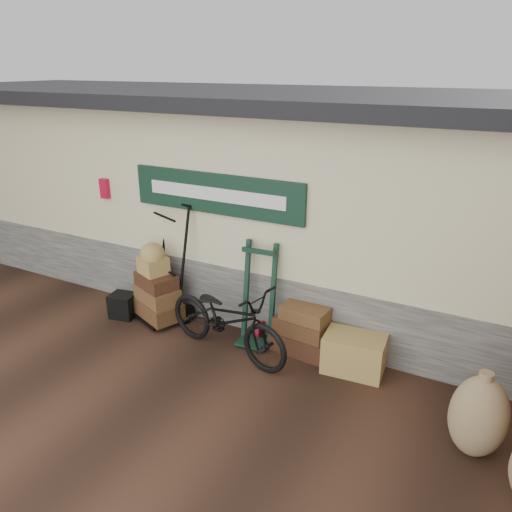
% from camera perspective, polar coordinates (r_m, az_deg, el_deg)
% --- Properties ---
extents(ground, '(80.00, 80.00, 0.00)m').
position_cam_1_polar(ground, '(6.61, -6.45, -11.74)').
color(ground, black).
rests_on(ground, ground).
extents(station_building, '(14.40, 4.10, 3.20)m').
position_cam_1_polar(station_building, '(8.19, 3.93, 7.23)').
color(station_building, '#4C4C47').
rests_on(station_building, ground).
extents(porter_trolley, '(1.08, 0.96, 1.79)m').
position_cam_1_polar(porter_trolley, '(7.34, -10.09, -0.61)').
color(porter_trolley, black).
rests_on(porter_trolley, ground).
extents(green_barrow, '(0.54, 0.46, 1.41)m').
position_cam_1_polar(green_barrow, '(6.66, 0.24, -4.43)').
color(green_barrow, black).
rests_on(green_barrow, ground).
extents(suitcase_stack, '(0.80, 0.55, 0.67)m').
position_cam_1_polar(suitcase_stack, '(6.64, 5.37, -8.17)').
color(suitcase_stack, '#341A10').
rests_on(suitcase_stack, ground).
extents(wicker_hamper, '(0.77, 0.54, 0.48)m').
position_cam_1_polar(wicker_hamper, '(6.37, 11.15, -10.89)').
color(wicker_hamper, olive).
rests_on(wicker_hamper, ground).
extents(black_trunk, '(0.42, 0.37, 0.36)m').
position_cam_1_polar(black_trunk, '(7.79, -14.93, -5.48)').
color(black_trunk, black).
rests_on(black_trunk, ground).
extents(bicycle, '(1.04, 2.03, 1.13)m').
position_cam_1_polar(bicycle, '(6.45, -3.39, -6.76)').
color(bicycle, black).
rests_on(bicycle, ground).
extents(burlap_sack_left, '(0.62, 0.55, 0.88)m').
position_cam_1_polar(burlap_sack_left, '(5.42, 24.07, -16.41)').
color(burlap_sack_left, '#91724E').
rests_on(burlap_sack_left, ground).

